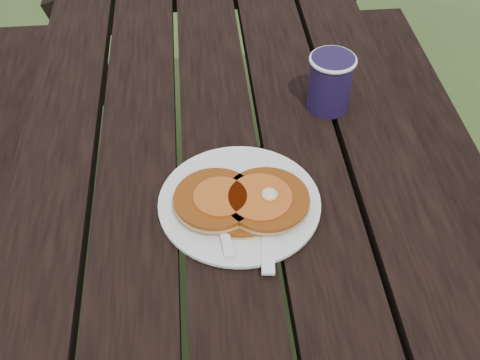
{
  "coord_description": "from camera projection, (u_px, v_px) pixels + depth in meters",
  "views": [
    {
      "loc": [
        -0.04,
        -0.91,
        1.5
      ],
      "look_at": [
        0.03,
        -0.22,
        0.8
      ],
      "focal_mm": 45.0,
      "sensor_mm": 36.0,
      "label": 1
    }
  ],
  "objects": [
    {
      "name": "ground",
      "position": [
        224.0,
        324.0,
        1.7
      ],
      "size": [
        60.0,
        60.0,
        0.0
      ],
      "primitive_type": "plane",
      "color": "#354C20",
      "rests_on": "ground"
    },
    {
      "name": "picnic_table",
      "position": [
        221.0,
        243.0,
        1.44
      ],
      "size": [
        1.36,
        1.8,
        0.75
      ],
      "color": "black",
      "rests_on": "ground"
    },
    {
      "name": "plate",
      "position": [
        239.0,
        203.0,
        1.01
      ],
      "size": [
        0.29,
        0.29,
        0.01
      ],
      "primitive_type": "cylinder",
      "rotation": [
        0.0,
        0.0,
        0.11
      ],
      "color": "white",
      "rests_on": "picnic_table"
    },
    {
      "name": "knife",
      "position": [
        268.0,
        228.0,
        0.96
      ],
      "size": [
        0.04,
        0.18,
        0.0
      ],
      "primitive_type": "cube",
      "rotation": [
        0.0,
        0.0,
        -0.11
      ],
      "color": "white",
      "rests_on": "plate"
    },
    {
      "name": "coffee_cup",
      "position": [
        330.0,
        80.0,
        1.15
      ],
      "size": [
        0.09,
        0.09,
        0.11
      ],
      "rotation": [
        0.0,
        0.0,
        -0.36
      ],
      "color": "#1C1236",
      "rests_on": "picnic_table"
    },
    {
      "name": "fork",
      "position": [
        224.0,
        230.0,
        0.95
      ],
      "size": [
        0.05,
        0.16,
        0.01
      ],
      "primitive_type": null,
      "rotation": [
        0.0,
        0.0,
        0.1
      ],
      "color": "white",
      "rests_on": "plate"
    },
    {
      "name": "pancake_stack",
      "position": [
        242.0,
        201.0,
        0.98
      ],
      "size": [
        0.22,
        0.15,
        0.04
      ],
      "rotation": [
        0.0,
        0.0,
        0.17
      ],
      "color": "#8A3F0F",
      "rests_on": "plate"
    }
  ]
}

